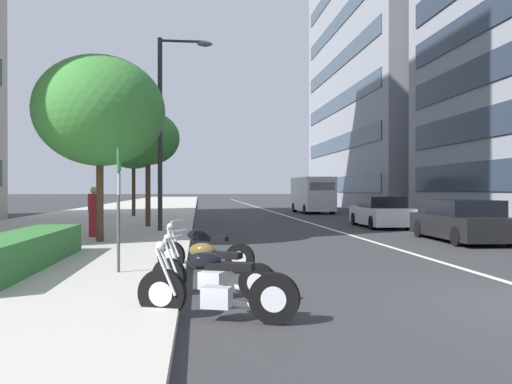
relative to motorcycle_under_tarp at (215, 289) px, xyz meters
name	(u,v)px	position (x,y,z in m)	size (l,w,h in m)	color
sidewalk_right_plaza	(122,214)	(29.91, 5.52, -0.35)	(160.00, 10.07, 0.15)	#B2ADA3
lane_centre_stripe	(270,211)	(34.91, -5.58, -0.42)	(110.00, 0.16, 0.01)	silver
motorcycle_under_tarp	(215,289)	(0.00, 0.00, 0.00)	(0.91, 2.15, 1.11)	black
motorcycle_by_sign_pole	(210,273)	(1.48, 0.03, -0.02)	(1.14, 1.99, 1.08)	black
motorcycle_second_in_row	(204,252)	(4.20, 0.11, -0.01)	(1.02, 2.07, 1.09)	black
car_far_down_avenue	(462,222)	(9.74, -8.64, 0.23)	(4.78, 2.11, 1.40)	black
car_approaching_light	(381,213)	(16.41, -8.19, 0.24)	(4.58, 1.99, 1.43)	silver
delivery_van_ahead	(312,194)	(30.93, -8.19, 0.99)	(5.42, 2.34, 2.65)	silver
parking_sign_by_curb	(119,195)	(3.35, 1.76, 1.23)	(0.32, 0.06, 2.40)	#47494C
street_lamp_with_banners	(168,114)	(13.62, 1.41, 4.28)	(1.26, 2.13, 7.51)	#232326
clipped_hedge_bed	(19,251)	(4.11, 3.86, 0.07)	(6.26, 1.10, 0.68)	#337033
street_tree_far_plaza	(100,111)	(9.53, 3.25, 3.74)	(3.99, 3.99, 5.72)	#473323
street_tree_by_lamp_post	(148,139)	(16.02, 2.41, 3.54)	(2.74, 2.74, 5.00)	#473323
street_tree_mid_sidewalk	(134,141)	(25.12, 4.13, 4.25)	(3.94, 3.94, 6.21)	#473323
pedestrian_on_plaza	(94,211)	(11.19, 3.75, 0.58)	(0.44, 0.33, 1.70)	maroon
office_tower_mid_left	(412,68)	(43.71, -21.31, 13.71)	(27.64, 15.42, 28.28)	gray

